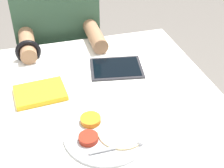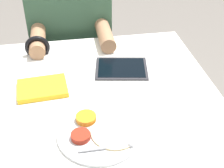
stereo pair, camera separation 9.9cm
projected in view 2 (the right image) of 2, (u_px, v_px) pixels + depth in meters
The scene contains 5 objects.
dining_table at pixel (62, 166), 1.33m from camera, with size 1.24×0.93×0.71m.
thali_tray at pixel (100, 132), 0.99m from camera, with size 0.27×0.27×0.03m.
red_notebook at pixel (42, 88), 1.17m from camera, with size 0.19×0.15×0.02m.
tablet_device at pixel (121, 68), 1.29m from camera, with size 0.24×0.20×0.01m.
person_diner at pixel (72, 52), 1.73m from camera, with size 0.42×0.44×1.19m.
Camera 2 is at (0.07, -0.90, 1.43)m, focal length 50.00 mm.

